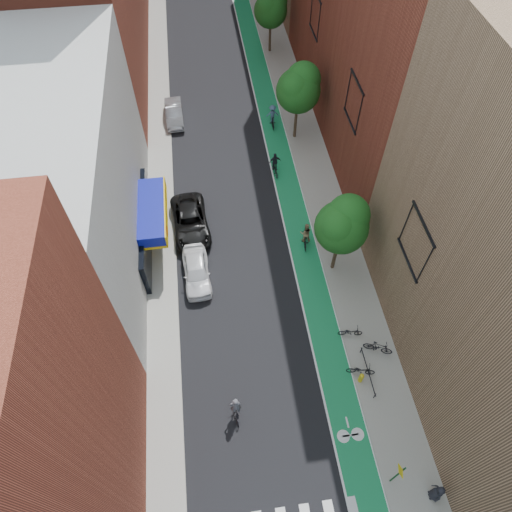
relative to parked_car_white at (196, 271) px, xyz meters
name	(u,v)px	position (x,y,z in m)	size (l,w,h in m)	color
ground	(275,427)	(3.63, -10.52, -0.73)	(160.00, 160.00, 0.00)	black
bike_lane	(273,125)	(7.63, 15.48, -0.73)	(2.00, 68.00, 0.01)	#16804B
sidewalk_left	(160,134)	(-2.37, 15.48, -0.66)	(2.00, 68.00, 0.15)	gray
sidewalk_right	(300,122)	(10.13, 15.48, -0.66)	(3.00, 68.00, 0.15)	gray
building_left_white	(62,189)	(-7.37, 3.48, 5.27)	(8.00, 20.00, 12.00)	silver
tree_near	(343,224)	(9.28, -0.50, 3.92)	(3.40, 3.36, 6.42)	#332619
tree_mid	(299,87)	(9.28, 13.50, 4.15)	(3.55, 3.53, 6.74)	#332619
tree_far	(271,8)	(9.28, 27.50, 3.77)	(3.30, 3.25, 6.21)	#332619
sign_pole	(398,474)	(9.02, -14.02, 1.10)	(0.13, 0.71, 3.00)	#194C26
parked_car_white	(196,271)	(0.00, 0.00, 0.00)	(1.73, 4.31, 1.47)	white
parked_car_black	(190,222)	(-0.17, 4.39, 0.02)	(2.49, 5.40, 1.50)	black
parked_car_silver	(174,113)	(-0.97, 17.37, -0.04)	(1.46, 4.19, 1.38)	#94979C
cyclist_lead	(236,410)	(1.60, -9.53, 0.01)	(0.66, 1.55, 2.10)	black
cyclist_lane_near	(305,236)	(7.78, 1.86, 0.10)	(0.88, 1.77, 1.99)	black
cyclist_lane_mid	(275,166)	(6.83, 9.33, 0.01)	(0.98, 1.67, 1.97)	black
cyclist_lane_far	(272,117)	(7.59, 15.42, 0.13)	(1.08, 1.84, 2.00)	black
parked_bike_near	(361,370)	(9.03, -8.20, -0.15)	(0.58, 1.66, 0.87)	black
parked_bike_mid	(378,347)	(10.42, -6.98, -0.06)	(0.50, 1.76, 1.06)	black
parked_bike_far	(350,332)	(9.08, -5.70, -0.19)	(0.53, 1.51, 0.80)	black
pedestrian	(437,493)	(10.94, -14.96, 0.19)	(0.76, 0.49, 1.55)	black
fire_hydrant	(361,378)	(8.93, -8.63, -0.16)	(0.28, 0.28, 0.80)	gold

